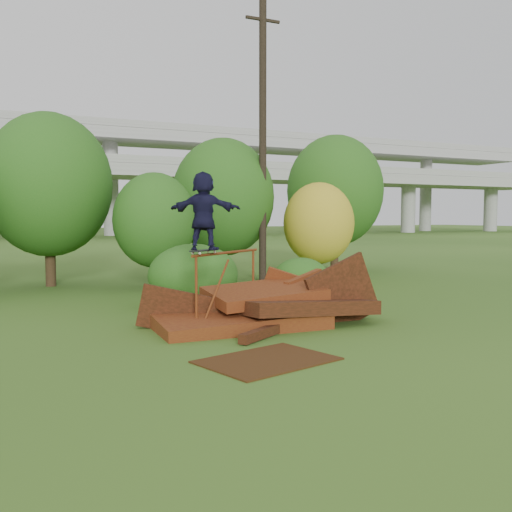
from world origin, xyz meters
name	(u,v)px	position (x,y,z in m)	size (l,w,h in m)	color
ground	(329,334)	(0.00, 0.00, 0.00)	(240.00, 240.00, 0.00)	#2D5116
scrap_pile	(264,309)	(-0.79, 1.59, 0.37)	(5.86, 3.42, 2.06)	#501B0E
grind_rail	(227,271)	(-1.48, 2.19, 1.26)	(2.38, 1.71, 1.72)	#682E10
skateboard	(204,251)	(-2.28, 1.62, 1.79)	(0.81, 0.67, 0.09)	black
skater	(204,211)	(-2.28, 1.62, 2.68)	(1.61, 0.51, 1.74)	black
flat_plate	(267,360)	(-2.27, -1.49, 0.01)	(2.26, 1.61, 0.03)	#3B200C
tree_1	(49,185)	(-4.48, 11.61, 3.69)	(4.53, 4.53, 6.30)	black
tree_2	(155,220)	(-1.26, 9.17, 2.41)	(2.90, 2.90, 4.09)	black
tree_3	(223,197)	(2.02, 10.81, 3.31)	(4.08, 4.08, 5.66)	black
tree_4	(319,223)	(5.41, 9.05, 2.27)	(2.83, 2.83, 3.91)	black
tree_5	(335,191)	(8.36, 12.31, 3.75)	(4.53, 4.53, 6.36)	black
shrub_left	(193,275)	(-1.36, 4.91, 0.89)	(2.58, 2.38, 1.78)	#1D5717
shrub_right	(301,278)	(2.22, 5.00, 0.64)	(1.79, 1.64, 1.27)	#1D5717
utility_pole	(263,140)	(3.04, 9.31, 5.47)	(1.40, 0.28, 10.79)	black
freeway_overpass	(40,151)	(0.00, 62.92, 10.32)	(160.00, 15.00, 13.70)	gray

